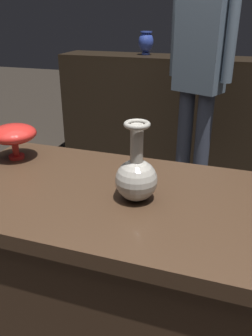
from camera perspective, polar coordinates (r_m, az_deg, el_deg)
name	(u,v)px	position (r m, az deg, el deg)	size (l,w,h in m)	color
display_plinth	(118,283)	(1.38, -1.42, -18.70)	(1.20, 0.64, 0.80)	#382619
back_display_shelf	(197,113)	(3.27, 11.84, 8.98)	(2.60, 0.40, 0.99)	black
vase_centerpiece	(136,176)	(1.07, 1.74, -1.29)	(0.13, 0.13, 0.26)	gray
vase_tall_behind	(13,135)	(1.45, -18.27, 5.33)	(0.18, 0.18, 0.14)	red
shelf_vase_center	(204,46)	(3.22, 12.90, 19.19)	(0.09, 0.09, 0.16)	#7A388E
shelf_vase_left	(146,42)	(3.30, 3.35, 20.26)	(0.14, 0.14, 0.20)	#2D429E
visitor_center_back	(200,66)	(2.43, 12.22, 16.34)	(0.44, 0.29, 1.72)	#333847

